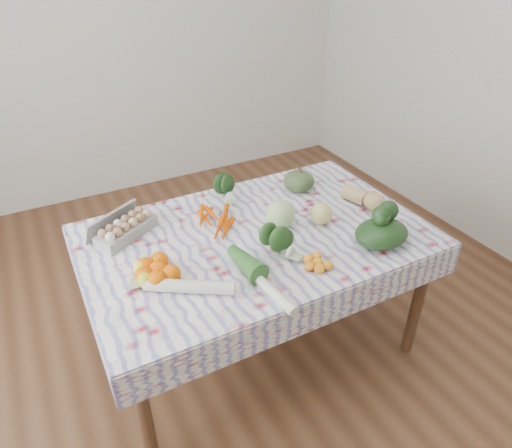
# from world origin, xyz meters

# --- Properties ---
(ground) EXTENTS (4.50, 4.50, 0.00)m
(ground) POSITION_xyz_m (0.00, 0.00, 0.00)
(ground) COLOR #53301C
(ground) RESTS_ON ground
(wall_back) EXTENTS (4.00, 0.04, 2.80)m
(wall_back) POSITION_xyz_m (0.00, 2.25, 1.40)
(wall_back) COLOR silver
(wall_back) RESTS_ON ground
(dining_table) EXTENTS (1.60, 1.00, 0.75)m
(dining_table) POSITION_xyz_m (0.00, 0.00, 0.68)
(dining_table) COLOR brown
(dining_table) RESTS_ON ground
(tablecloth) EXTENTS (1.66, 1.06, 0.01)m
(tablecloth) POSITION_xyz_m (0.00, 0.00, 0.76)
(tablecloth) COLOR white
(tablecloth) RESTS_ON dining_table
(egg_carton) EXTENTS (0.34, 0.27, 0.08)m
(egg_carton) POSITION_xyz_m (-0.56, 0.27, 0.80)
(egg_carton) COLOR #9B9B96
(egg_carton) RESTS_ON tablecloth
(carrot_bunch) EXTENTS (0.29, 0.28, 0.04)m
(carrot_bunch) POSITION_xyz_m (-0.13, 0.16, 0.78)
(carrot_bunch) COLOR #E54F00
(carrot_bunch) RESTS_ON tablecloth
(kale_bunch) EXTENTS (0.16, 0.15, 0.12)m
(kale_bunch) POSITION_xyz_m (0.03, 0.38, 0.82)
(kale_bunch) COLOR #173213
(kale_bunch) RESTS_ON tablecloth
(kabocha_squash) EXTENTS (0.22, 0.22, 0.12)m
(kabocha_squash) POSITION_xyz_m (0.43, 0.29, 0.82)
(kabocha_squash) COLOR #3D532C
(kabocha_squash) RESTS_ON tablecloth
(cabbage) EXTENTS (0.17, 0.17, 0.15)m
(cabbage) POSITION_xyz_m (0.14, 0.00, 0.84)
(cabbage) COLOR #B1CD7E
(cabbage) RESTS_ON tablecloth
(butternut_squash) EXTENTS (0.17, 0.26, 0.11)m
(butternut_squash) POSITION_xyz_m (0.64, -0.02, 0.82)
(butternut_squash) COLOR tan
(butternut_squash) RESTS_ON tablecloth
(orange_cluster) EXTENTS (0.29, 0.29, 0.09)m
(orange_cluster) POSITION_xyz_m (-0.52, -0.10, 0.80)
(orange_cluster) COLOR #FF6500
(orange_cluster) RESTS_ON tablecloth
(broccoli) EXTENTS (0.18, 0.18, 0.10)m
(broccoli) POSITION_xyz_m (0.03, -0.21, 0.81)
(broccoli) COLOR #24491B
(broccoli) RESTS_ON tablecloth
(mandarin_cluster) EXTENTS (0.17, 0.17, 0.05)m
(mandarin_cluster) POSITION_xyz_m (0.12, -0.35, 0.79)
(mandarin_cluster) COLOR orange
(mandarin_cluster) RESTS_ON tablecloth
(grapefruit) EXTENTS (0.12, 0.12, 0.11)m
(grapefruit) POSITION_xyz_m (0.34, -0.07, 0.82)
(grapefruit) COLOR #DFCB71
(grapefruit) RESTS_ON tablecloth
(spinach_bag) EXTENTS (0.33, 0.30, 0.12)m
(spinach_bag) POSITION_xyz_m (0.48, -0.35, 0.82)
(spinach_bag) COLOR black
(spinach_bag) RESTS_ON tablecloth
(daikon) EXTENTS (0.36, 0.26, 0.06)m
(daikon) POSITION_xyz_m (-0.44, -0.25, 0.79)
(daikon) COLOR silver
(daikon) RESTS_ON tablecloth
(leek) EXTENTS (0.10, 0.44, 0.05)m
(leek) POSITION_xyz_m (-0.16, -0.35, 0.79)
(leek) COLOR silver
(leek) RESTS_ON tablecloth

